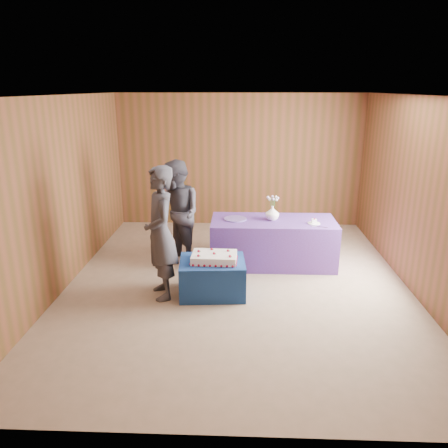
# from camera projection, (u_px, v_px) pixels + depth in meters

# --- Properties ---
(ground) EXTENTS (6.00, 6.00, 0.00)m
(ground) POSITION_uv_depth(u_px,v_px,m) (237.00, 283.00, 6.52)
(ground) COLOR gray
(ground) RESTS_ON ground
(room_shell) EXTENTS (5.04, 6.04, 2.72)m
(room_shell) POSITION_uv_depth(u_px,v_px,m) (238.00, 163.00, 5.98)
(room_shell) COLOR brown
(room_shell) RESTS_ON ground
(cake_table) EXTENTS (0.95, 0.77, 0.50)m
(cake_table) POSITION_uv_depth(u_px,v_px,m) (212.00, 277.00, 6.13)
(cake_table) COLOR navy
(cake_table) RESTS_ON ground
(serving_table) EXTENTS (2.00, 0.90, 0.75)m
(serving_table) POSITION_uv_depth(u_px,v_px,m) (273.00, 242.00, 7.15)
(serving_table) COLOR #55389A
(serving_table) RESTS_ON ground
(sheet_cake) EXTENTS (0.66, 0.46, 0.15)m
(sheet_cake) POSITION_uv_depth(u_px,v_px,m) (214.00, 257.00, 6.02)
(sheet_cake) COLOR white
(sheet_cake) RESTS_ON cake_table
(vase) EXTENTS (0.28, 0.28, 0.23)m
(vase) POSITION_uv_depth(u_px,v_px,m) (272.00, 213.00, 7.02)
(vase) COLOR white
(vase) RESTS_ON serving_table
(flower_spray) EXTENTS (0.20, 0.20, 0.15)m
(flower_spray) POSITION_uv_depth(u_px,v_px,m) (273.00, 198.00, 6.95)
(flower_spray) COLOR #2B6026
(flower_spray) RESTS_ON vase
(platter) EXTENTS (0.46, 0.46, 0.02)m
(platter) POSITION_uv_depth(u_px,v_px,m) (235.00, 219.00, 7.07)
(platter) COLOR #654F9F
(platter) RESTS_ON serving_table
(plate) EXTENTS (0.22, 0.22, 0.01)m
(plate) POSITION_uv_depth(u_px,v_px,m) (314.00, 223.00, 6.86)
(plate) COLOR white
(plate) RESTS_ON serving_table
(cake_slice) EXTENTS (0.08, 0.07, 0.09)m
(cake_slice) POSITION_uv_depth(u_px,v_px,m) (314.00, 221.00, 6.84)
(cake_slice) COLOR white
(cake_slice) RESTS_ON plate
(knife) EXTENTS (0.25, 0.10, 0.00)m
(knife) POSITION_uv_depth(u_px,v_px,m) (319.00, 227.00, 6.70)
(knife) COLOR #B7B7BC
(knife) RESTS_ON serving_table
(guest_left) EXTENTS (0.65, 0.78, 1.84)m
(guest_left) POSITION_uv_depth(u_px,v_px,m) (161.00, 233.00, 5.87)
(guest_left) COLOR #34343E
(guest_left) RESTS_ON ground
(guest_right) EXTENTS (1.03, 1.06, 1.72)m
(guest_right) POSITION_uv_depth(u_px,v_px,m) (178.00, 214.00, 7.01)
(guest_right) COLOR #383742
(guest_right) RESTS_ON ground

